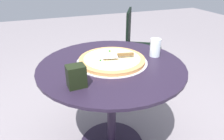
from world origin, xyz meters
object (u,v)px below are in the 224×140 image
at_px(patio_table, 111,88).
at_px(patio_chair_far, 137,42).
at_px(pizza_server, 118,55).
at_px(drinking_cup, 155,48).
at_px(napkin_dispenser, 76,76).
at_px(pizza_on_tray, 112,60).

bearing_deg(patio_table, patio_chair_far, 54.12).
bearing_deg(patio_table, pizza_server, 17.84).
bearing_deg(patio_chair_far, drinking_cup, -110.12).
height_order(drinking_cup, napkin_dispenser, drinking_cup).
xyz_separation_m(drinking_cup, patio_chair_far, (0.33, 0.90, -0.29)).
bearing_deg(napkin_dispenser, pizza_on_tray, -144.80).
height_order(patio_table, pizza_server, pizza_server).
height_order(pizza_server, drinking_cup, drinking_cup).
xyz_separation_m(patio_table, patio_chair_far, (0.67, 0.93, -0.04)).
height_order(pizza_server, napkin_dispenser, napkin_dispenser).
bearing_deg(pizza_server, patio_chair_far, 55.88).
xyz_separation_m(pizza_on_tray, patio_chair_far, (0.65, 0.89, -0.24)).
bearing_deg(napkin_dispenser, drinking_cup, -163.65).
height_order(pizza_server, patio_chair_far, patio_chair_far).
bearing_deg(pizza_on_tray, patio_chair_far, 53.81).
distance_m(pizza_on_tray, pizza_server, 0.05).
height_order(pizza_on_tray, pizza_server, pizza_server).
bearing_deg(pizza_server, patio_table, -162.16).
xyz_separation_m(pizza_on_tray, napkin_dispenser, (-0.29, -0.23, 0.05)).
distance_m(pizza_on_tray, patio_chair_far, 1.13).
height_order(pizza_on_tray, drinking_cup, drinking_cup).
distance_m(pizza_on_tray, drinking_cup, 0.33).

